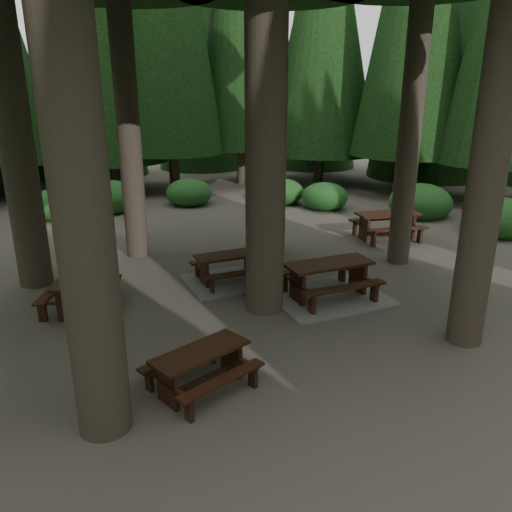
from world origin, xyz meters
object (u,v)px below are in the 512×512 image
object	(u,v)px
picnic_table_b	(80,286)
picnic_table_e	(201,363)
picnic_table_c	(230,273)
picnic_table_d	(387,222)
picnic_table_a	(328,285)

from	to	relation	value
picnic_table_b	picnic_table_e	xyz separation A→B (m)	(1.86, -4.03, -0.04)
picnic_table_c	picnic_table_e	bearing A→B (deg)	-116.98
picnic_table_d	picnic_table_e	xyz separation A→B (m)	(-7.71, -6.58, -0.12)
picnic_table_c	picnic_table_d	size ratio (longest dim) A/B	1.11
picnic_table_b	picnic_table_c	bearing A→B (deg)	-64.92
picnic_table_a	picnic_table_e	world-z (taller)	picnic_table_a
picnic_table_d	picnic_table_b	bearing A→B (deg)	-160.54
picnic_table_a	picnic_table_c	distance (m)	2.57
picnic_table_d	picnic_table_e	bearing A→B (deg)	-134.96
picnic_table_d	picnic_table_e	world-z (taller)	picnic_table_d
picnic_table_b	picnic_table_c	size ratio (longest dim) A/B	0.90
picnic_table_b	picnic_table_c	xyz separation A→B (m)	(3.62, 0.44, -0.26)
picnic_table_a	picnic_table_c	bearing A→B (deg)	133.32
picnic_table_a	picnic_table_c	world-z (taller)	picnic_table_a
picnic_table_a	picnic_table_b	distance (m)	5.68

